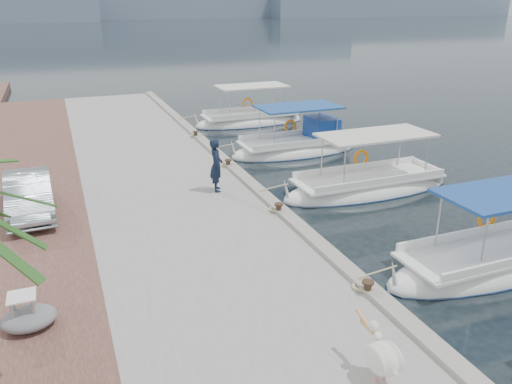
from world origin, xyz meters
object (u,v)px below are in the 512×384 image
fishing_caique_c (367,188)px  fishing_caique_e (249,122)px  fishing_caique_b (501,262)px  parked_car (29,195)px  pelican (382,356)px  fishing_caique_d (296,148)px  fisherman (216,165)px

fishing_caique_c → fishing_caique_e: 12.08m
fishing_caique_b → parked_car: (-11.91, 7.40, 1.01)m
fishing_caique_b → pelican: (-6.01, -2.93, 0.90)m
fishing_caique_c → parked_car: size_ratio=1.83×
fishing_caique_b → fishing_caique_e: size_ratio=1.11×
fishing_caique_e → fishing_caique_c: bearing=-89.0°
fishing_caique_d → fishing_caique_e: same height
fishing_caique_b → parked_car: size_ratio=1.92×
fishing_caique_d → fishing_caique_e: size_ratio=0.96×
fishing_caique_b → pelican: bearing=-154.0°
fishing_caique_b → fishing_caique_e: same height
pelican → fisherman: bearing=89.1°
fishing_caique_c → fisherman: (-5.69, 0.94, 1.31)m
fishing_caique_b → fishing_caique_c: same height
fishing_caique_c → parked_car: bearing=174.4°
fisherman → fishing_caique_d: bearing=-37.2°
fishing_caique_d → parked_car: (-11.51, -4.55, 0.94)m
fishing_caique_c → pelican: (-5.84, -9.18, 0.90)m
fishing_caique_b → fisherman: bearing=129.1°
fishing_caique_c → parked_car: fishing_caique_c is taller
fishing_caique_b → pelican: size_ratio=5.66×
pelican → fishing_caique_e: bearing=75.1°
fishing_caique_b → fishing_caique_d: bearing=91.9°
fishing_caique_d → fisherman: (-5.45, -4.76, 1.24)m
fisherman → parked_car: bearing=99.7°
fishing_caique_b → parked_car: fishing_caique_b is taller
pelican → fisherman: fisherman is taller
fisherman → fishing_caique_e: bearing=-14.5°
pelican → fishing_caique_c: bearing=57.5°
fishing_caique_b → fishing_caique_c: bearing=91.5°
fishing_caique_d → fishing_caique_e: (0.03, 6.37, -0.07)m
fishing_caique_e → fisherman: (-5.48, -11.13, 1.31)m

